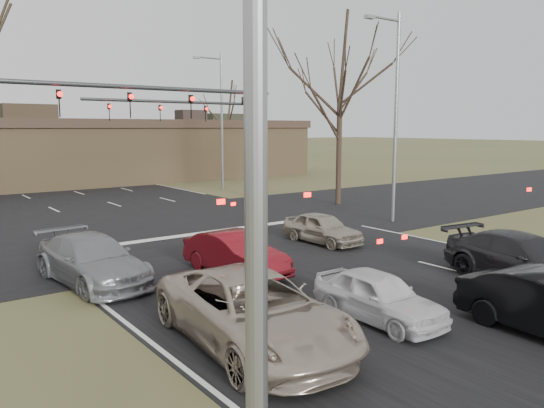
{
  "coord_description": "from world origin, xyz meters",
  "views": [
    {
      "loc": [
        -11.25,
        -7.23,
        4.63
      ],
      "look_at": [
        -0.39,
        7.4,
        2.0
      ],
      "focal_mm": 35.0,
      "sensor_mm": 36.0,
      "label": 1
    }
  ],
  "objects_px": {
    "car_grey_ahead": "(92,260)",
    "building": "(76,151)",
    "mast_arm_far": "(210,122)",
    "car_silver_ahead": "(322,228)",
    "car_charcoal_sedan": "(524,259)",
    "streetlight_right_near": "(394,107)",
    "mast_arm_near": "(77,116)",
    "car_silver_suv": "(253,310)",
    "car_red_ahead": "(235,254)",
    "streetlight_right_far": "(220,115)",
    "car_white_sedan": "(378,296)"
  },
  "relations": [
    {
      "from": "building",
      "to": "mast_arm_near",
      "type": "height_order",
      "value": "mast_arm_near"
    },
    {
      "from": "car_silver_suv",
      "to": "car_red_ahead",
      "type": "bearing_deg",
      "value": 66.08
    },
    {
      "from": "car_grey_ahead",
      "to": "building",
      "type": "bearing_deg",
      "value": 67.94
    },
    {
      "from": "car_silver_suv",
      "to": "car_silver_ahead",
      "type": "xyz_separation_m",
      "value": [
        8.01,
        6.7,
        -0.16
      ]
    },
    {
      "from": "mast_arm_far",
      "to": "streetlight_right_near",
      "type": "distance_m",
      "value": 13.28
    },
    {
      "from": "building",
      "to": "streetlight_right_near",
      "type": "height_order",
      "value": "streetlight_right_near"
    },
    {
      "from": "mast_arm_near",
      "to": "streetlight_right_near",
      "type": "height_order",
      "value": "streetlight_right_near"
    },
    {
      "from": "car_white_sedan",
      "to": "streetlight_right_far",
      "type": "bearing_deg",
      "value": 67.69
    },
    {
      "from": "car_silver_ahead",
      "to": "streetlight_right_far",
      "type": "bearing_deg",
      "value": 68.94
    },
    {
      "from": "streetlight_right_far",
      "to": "car_charcoal_sedan",
      "type": "distance_m",
      "value": 27.31
    },
    {
      "from": "mast_arm_far",
      "to": "car_silver_ahead",
      "type": "height_order",
      "value": "mast_arm_far"
    },
    {
      "from": "streetlight_right_far",
      "to": "car_silver_ahead",
      "type": "height_order",
      "value": "streetlight_right_far"
    },
    {
      "from": "building",
      "to": "mast_arm_near",
      "type": "xyz_separation_m",
      "value": [
        -7.23,
        -25.0,
        2.41
      ]
    },
    {
      "from": "mast_arm_far",
      "to": "streetlight_right_near",
      "type": "relative_size",
      "value": 1.11
    },
    {
      "from": "mast_arm_far",
      "to": "streetlight_right_near",
      "type": "xyz_separation_m",
      "value": [
        2.64,
        -13.0,
        0.57
      ]
    },
    {
      "from": "car_white_sedan",
      "to": "car_silver_suv",
      "type": "bearing_deg",
      "value": 171.27
    },
    {
      "from": "streetlight_right_far",
      "to": "car_silver_suv",
      "type": "xyz_separation_m",
      "value": [
        -14.44,
        -25.29,
        -4.81
      ]
    },
    {
      "from": "car_charcoal_sedan",
      "to": "car_silver_ahead",
      "type": "height_order",
      "value": "car_charcoal_sedan"
    },
    {
      "from": "car_charcoal_sedan",
      "to": "car_grey_ahead",
      "type": "distance_m",
      "value": 12.93
    },
    {
      "from": "building",
      "to": "streetlight_right_far",
      "type": "height_order",
      "value": "streetlight_right_far"
    },
    {
      "from": "mast_arm_near",
      "to": "car_white_sedan",
      "type": "xyz_separation_m",
      "value": [
        3.39,
        -11.86,
        -4.46
      ]
    },
    {
      "from": "mast_arm_far",
      "to": "car_white_sedan",
      "type": "distance_m",
      "value": 23.7
    },
    {
      "from": "mast_arm_near",
      "to": "car_silver_suv",
      "type": "relative_size",
      "value": 2.16
    },
    {
      "from": "streetlight_right_near",
      "to": "car_red_ahead",
      "type": "height_order",
      "value": "streetlight_right_near"
    },
    {
      "from": "car_silver_ahead",
      "to": "mast_arm_far",
      "type": "bearing_deg",
      "value": 75.3
    },
    {
      "from": "mast_arm_far",
      "to": "car_silver_suv",
      "type": "distance_m",
      "value": 24.48
    },
    {
      "from": "streetlight_right_near",
      "to": "streetlight_right_far",
      "type": "distance_m",
      "value": 17.01
    },
    {
      "from": "car_red_ahead",
      "to": "streetlight_right_far",
      "type": "bearing_deg",
      "value": 55.14
    },
    {
      "from": "car_white_sedan",
      "to": "streetlight_right_near",
      "type": "bearing_deg",
      "value": 40.76
    },
    {
      "from": "streetlight_right_near",
      "to": "car_grey_ahead",
      "type": "xyz_separation_m",
      "value": [
        -15.2,
        -1.62,
        -4.87
      ]
    },
    {
      "from": "building",
      "to": "streetlight_right_near",
      "type": "xyz_separation_m",
      "value": [
        6.82,
        -28.0,
        2.92
      ]
    },
    {
      "from": "building",
      "to": "car_charcoal_sedan",
      "type": "height_order",
      "value": "building"
    },
    {
      "from": "mast_arm_near",
      "to": "car_red_ahead",
      "type": "relative_size",
      "value": 3.0
    },
    {
      "from": "building",
      "to": "car_silver_ahead",
      "type": "height_order",
      "value": "building"
    },
    {
      "from": "car_charcoal_sedan",
      "to": "car_red_ahead",
      "type": "height_order",
      "value": "car_charcoal_sedan"
    },
    {
      "from": "car_grey_ahead",
      "to": "car_red_ahead",
      "type": "relative_size",
      "value": 1.22
    },
    {
      "from": "car_white_sedan",
      "to": "car_charcoal_sedan",
      "type": "height_order",
      "value": "car_charcoal_sedan"
    },
    {
      "from": "car_red_ahead",
      "to": "car_silver_suv",
      "type": "bearing_deg",
      "value": -123.82
    },
    {
      "from": "streetlight_right_far",
      "to": "car_silver_ahead",
      "type": "bearing_deg",
      "value": -109.09
    },
    {
      "from": "car_grey_ahead",
      "to": "car_red_ahead",
      "type": "distance_m",
      "value": 4.34
    },
    {
      "from": "streetlight_right_far",
      "to": "mast_arm_near",
      "type": "bearing_deg",
      "value": -136.11
    },
    {
      "from": "building",
      "to": "car_white_sedan",
      "type": "distance_m",
      "value": 37.11
    },
    {
      "from": "car_silver_suv",
      "to": "car_grey_ahead",
      "type": "xyz_separation_m",
      "value": [
        -1.26,
        6.67,
        -0.07
      ]
    },
    {
      "from": "car_charcoal_sedan",
      "to": "car_silver_ahead",
      "type": "bearing_deg",
      "value": 105.79
    },
    {
      "from": "car_silver_suv",
      "to": "streetlight_right_near",
      "type": "bearing_deg",
      "value": 35.7
    },
    {
      "from": "car_grey_ahead",
      "to": "car_red_ahead",
      "type": "bearing_deg",
      "value": -29.79
    },
    {
      "from": "car_red_ahead",
      "to": "car_silver_ahead",
      "type": "height_order",
      "value": "car_red_ahead"
    },
    {
      "from": "car_silver_suv",
      "to": "car_silver_ahead",
      "type": "relative_size",
      "value": 1.54
    },
    {
      "from": "car_red_ahead",
      "to": "building",
      "type": "bearing_deg",
      "value": 77.08
    },
    {
      "from": "mast_arm_near",
      "to": "car_silver_ahead",
      "type": "distance_m",
      "value": 10.33
    }
  ]
}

